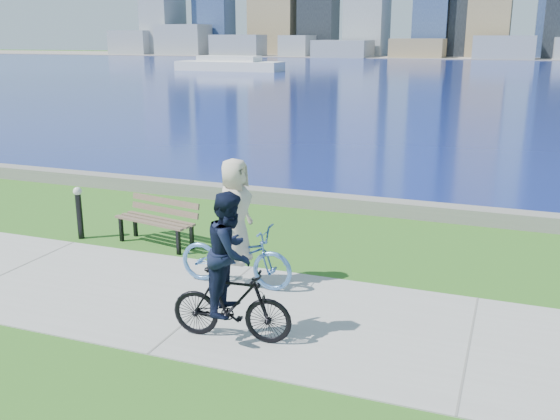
% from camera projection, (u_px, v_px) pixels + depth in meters
% --- Properties ---
extents(ground, '(320.00, 320.00, 0.00)m').
position_uv_depth(ground, '(208.00, 304.00, 9.91)').
color(ground, '#255717').
rests_on(ground, ground).
extents(concrete_path, '(80.00, 3.50, 0.02)m').
position_uv_depth(concrete_path, '(208.00, 304.00, 9.91)').
color(concrete_path, gray).
rests_on(concrete_path, ground).
extents(seawall, '(90.00, 0.50, 0.35)m').
position_uv_depth(seawall, '(322.00, 201.00, 15.45)').
color(seawall, slate).
rests_on(seawall, ground).
extents(bay_water, '(320.00, 131.00, 0.01)m').
position_uv_depth(bay_water, '(483.00, 72.00, 74.75)').
color(bay_water, navy).
rests_on(bay_water, ground).
extents(far_shore, '(320.00, 30.00, 0.12)m').
position_uv_depth(far_shore, '(501.00, 57.00, 126.96)').
color(far_shore, slate).
rests_on(far_shore, ground).
extents(ferry_near, '(13.43, 3.84, 1.82)m').
position_uv_depth(ferry_near, '(229.00, 65.00, 77.36)').
color(ferry_near, silver).
rests_on(ferry_near, ground).
extents(park_bench, '(1.86, 0.95, 0.92)m').
position_uv_depth(park_bench, '(158.00, 217.00, 12.68)').
color(park_bench, black).
rests_on(park_bench, ground).
extents(bollard_lamp, '(0.18, 0.18, 1.11)m').
position_uv_depth(bollard_lamp, '(79.00, 209.00, 13.00)').
color(bollard_lamp, black).
rests_on(bollard_lamp, ground).
extents(cyclist_woman, '(0.73, 2.03, 2.19)m').
position_uv_depth(cyclist_woman, '(235.00, 239.00, 10.44)').
color(cyclist_woman, '#4E7EBE').
rests_on(cyclist_woman, ground).
extents(cyclist_man, '(0.72, 1.76, 2.12)m').
position_uv_depth(cyclist_man, '(231.00, 279.00, 8.51)').
color(cyclist_man, black).
rests_on(cyclist_man, ground).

